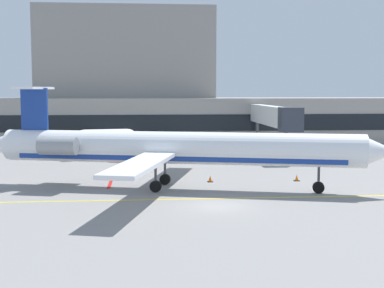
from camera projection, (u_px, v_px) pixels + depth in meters
ground at (218, 207)px, 36.27m from camera, size 120.00×120.00×0.11m
terminal_building at (155, 97)px, 80.74m from camera, size 71.28×11.11×20.46m
jet_bridge_west at (273, 116)px, 65.83m from camera, size 2.40×19.81×6.04m
regional_jet at (172, 148)px, 42.44m from camera, size 33.50×25.50×8.16m
baggage_tug at (129, 152)px, 59.43m from camera, size 3.55×3.00×2.34m
pushback_tractor at (75, 150)px, 61.00m from camera, size 3.11×3.77×2.32m
fuel_tank at (106, 139)px, 68.38m from camera, size 8.11×3.53×2.92m
safety_cone_alpha at (297, 178)px, 46.38m from camera, size 0.47×0.47×0.55m
safety_cone_bravo at (210, 179)px, 45.87m from camera, size 0.47×0.47×0.55m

